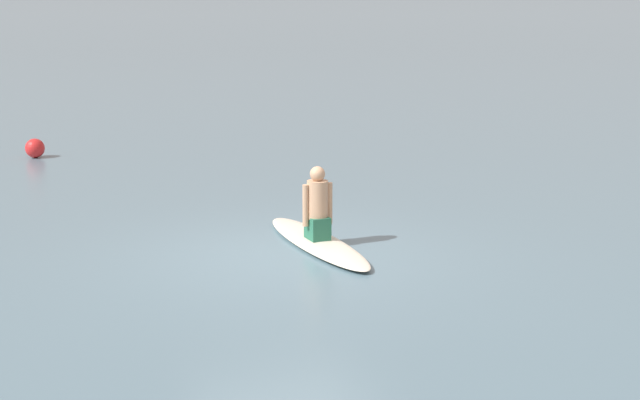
{
  "coord_description": "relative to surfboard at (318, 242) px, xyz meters",
  "views": [
    {
      "loc": [
        11.81,
        -5.16,
        3.68
      ],
      "look_at": [
        -0.39,
        0.69,
        0.65
      ],
      "focal_mm": 54.88,
      "sensor_mm": 36.0,
      "label": 1
    }
  ],
  "objects": [
    {
      "name": "person_paddler",
      "position": [
        0.0,
        0.0,
        0.53
      ],
      "size": [
        0.36,
        0.46,
        1.05
      ],
      "rotation": [
        0.0,
        0.0,
        3.1
      ],
      "color": "#26664C",
      "rests_on": "surfboard"
    },
    {
      "name": "ground_plane",
      "position": [
        0.31,
        -0.61,
        -0.05
      ],
      "size": [
        400.0,
        400.0,
        0.0
      ],
      "primitive_type": "plane",
      "color": "slate"
    },
    {
      "name": "surfboard",
      "position": [
        0.0,
        0.0,
        0.0
      ],
      "size": [
        3.17,
        0.79,
        0.11
      ],
      "primitive_type": "ellipsoid",
      "rotation": [
        0.0,
        0.0,
        3.1
      ],
      "color": "silver",
      "rests_on": "ground"
    },
    {
      "name": "buoy_marker",
      "position": [
        -9.02,
        -2.37,
        0.15
      ],
      "size": [
        0.41,
        0.41,
        0.41
      ],
      "primitive_type": "sphere",
      "color": "red",
      "rests_on": "ground"
    }
  ]
}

